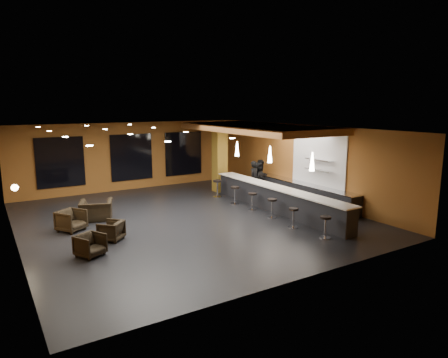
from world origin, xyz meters
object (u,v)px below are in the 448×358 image
staff_a (255,179)px  bar_stool_1 (293,215)px  armchair_c (71,220)px  armchair_b (111,231)px  pendant_1 (270,154)px  bar_stool_2 (272,206)px  staff_c (258,178)px  bar_stool_4 (235,193)px  staff_b (261,177)px  armchair_d (96,210)px  bar_stool_0 (325,224)px  prep_counter (304,193)px  column (220,158)px  pendant_2 (237,149)px  bar_stool_5 (217,186)px  bar_stool_3 (252,199)px  pendant_0 (312,162)px  bar_counter (276,200)px  armchair_a (90,245)px

staff_a → bar_stool_1: staff_a is taller
armchair_c → bar_stool_1: 7.93m
armchair_b → pendant_1: bearing=138.9°
bar_stool_1 → bar_stool_2: 1.44m
staff_c → bar_stool_4: (-2.12, -1.11, -0.29)m
staff_b → armchair_b: 8.97m
armchair_d → bar_stool_1: armchair_d is taller
bar_stool_4 → armchair_c: bearing=-178.5°
bar_stool_2 → armchair_d: bearing=151.0°
bar_stool_0 → armchair_d: bearing=134.0°
pendant_1 → staff_b: (1.49, 2.57, -1.49)m
prep_counter → bar_stool_4: size_ratio=7.51×
column → pendant_2: 1.71m
pendant_1 → bar_stool_4: pendant_1 is taller
bar_stool_5 → prep_counter: bearing=-46.7°
staff_b → bar_stool_5: (-2.30, 0.41, -0.32)m
column → bar_stool_2: size_ratio=4.55×
armchair_b → staff_c: bearing=155.2°
prep_counter → column: column is taller
bar_stool_2 → bar_stool_3: (0.03, 1.37, -0.02)m
bar_stool_0 → bar_stool_5: size_ratio=0.90×
pendant_1 → bar_stool_0: size_ratio=0.92×
staff_c → bar_stool_5: (-2.13, 0.43, -0.26)m
column → armchair_d: bearing=-163.9°
bar_stool_4 → armchair_b: bearing=-162.7°
pendant_1 → pendant_2: 2.50m
prep_counter → bar_stool_5: 4.09m
pendant_0 → pendant_2: same height
staff_c → bar_stool_2: 4.27m
pendant_0 → bar_stool_2: pendant_0 is taller
armchair_b → bar_stool_2: bearing=128.6°
bar_stool_4 → bar_stool_1: bearing=-91.6°
staff_b → column: bearing=120.9°
staff_b → bar_stool_2: (-2.25, -3.73, -0.36)m
bar_stool_2 → bar_stool_0: bearing=-90.3°
armchair_c → staff_b: bearing=-26.6°
pendant_1 → staff_c: 3.26m
pendant_0 → bar_counter: bearing=90.0°
armchair_d → bar_stool_0: size_ratio=1.57×
armchair_d → bar_stool_0: bearing=153.3°
prep_counter → column: (-2.00, 4.10, 1.32)m
pendant_0 → bar_stool_1: bearing=-174.0°
armchair_d → staff_c: bearing=-157.9°
bar_counter → bar_stool_3: 1.01m
prep_counter → armchair_c: size_ratio=7.18×
pendant_1 → armchair_a: 8.25m
bar_stool_0 → bar_stool_3: bar_stool_0 is taller
column → armchair_d: column is taller
column → armchair_b: 8.42m
pendant_1 → armchair_a: (-7.86, -1.53, -2.02)m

